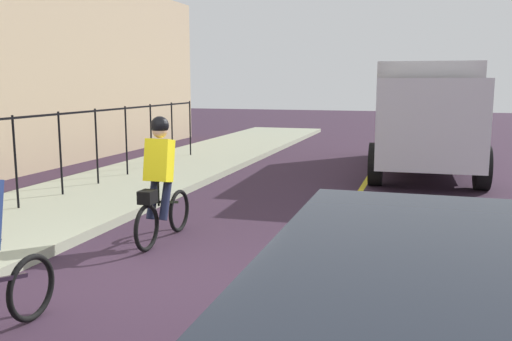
{
  "coord_description": "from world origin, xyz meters",
  "views": [
    {
      "loc": [
        -5.48,
        -2.86,
        2.3
      ],
      "look_at": [
        2.27,
        -0.48,
        1.0
      ],
      "focal_mm": 38.76,
      "sensor_mm": 36.0,
      "label": 1
    }
  ],
  "objects": [
    {
      "name": "cyclist_follow",
      "position": [
        1.53,
        0.72,
        0.91
      ],
      "size": [
        1.71,
        0.36,
        1.83
      ],
      "rotation": [
        0.0,
        0.0,
        0.0
      ],
      "color": "black",
      "rests_on": "ground"
    },
    {
      "name": "lane_line_centre",
      "position": [
        0.0,
        -1.6,
        0.0
      ],
      "size": [
        36.0,
        0.12,
        0.01
      ],
      "primitive_type": "cube",
      "color": "yellow",
      "rests_on": "ground"
    },
    {
      "name": "box_truck_background",
      "position": [
        9.58,
        -2.86,
        1.55
      ],
      "size": [
        6.79,
        2.73,
        2.78
      ],
      "rotation": [
        0.0,
        0.0,
        3.18
      ],
      "color": "#B5B1B4",
      "rests_on": "ground"
    },
    {
      "name": "ground_plane",
      "position": [
        0.0,
        0.0,
        0.0
      ],
      "size": [
        80.0,
        80.0,
        0.0
      ],
      "primitive_type": "plane",
      "color": "#332232"
    }
  ]
}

